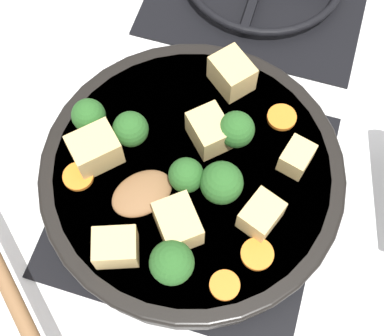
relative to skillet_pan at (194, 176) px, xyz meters
name	(u,v)px	position (x,y,z in m)	size (l,w,h in m)	color
ground_plane	(192,194)	(0.00, 0.00, -0.06)	(2.40, 2.40, 0.00)	white
front_burner_grate	(192,190)	(0.00, 0.00, -0.04)	(0.31, 0.31, 0.03)	black
skillet_pan	(194,176)	(0.00, 0.00, 0.00)	(0.44, 0.34, 0.05)	black
wooden_spoon	(61,238)	(-0.11, -0.12, 0.03)	(0.25, 0.25, 0.02)	brown
tofu_cube_center_large	(261,215)	(0.08, -0.04, 0.04)	(0.04, 0.03, 0.03)	#DBB770
tofu_cube_near_handle	(297,157)	(0.10, 0.04, 0.04)	(0.04, 0.03, 0.03)	#DBB770
tofu_cube_east_chunk	(116,247)	(-0.05, -0.11, 0.04)	(0.04, 0.03, 0.03)	#DBB770
tofu_cube_west_chunk	(178,224)	(0.00, -0.07, 0.04)	(0.05, 0.04, 0.04)	#DBB770
tofu_cube_back_piece	(209,131)	(0.01, 0.04, 0.04)	(0.05, 0.04, 0.04)	#DBB770
tofu_cube_front_piece	(95,150)	(-0.10, -0.02, 0.04)	(0.05, 0.04, 0.04)	#DBB770
tofu_cube_mid_small	(232,73)	(0.01, 0.12, 0.04)	(0.05, 0.04, 0.04)	#DBB770
broccoli_floret_near_spoon	(222,183)	(0.04, -0.02, 0.05)	(0.05, 0.05, 0.05)	#709956
broccoli_floret_center_top	(131,129)	(-0.07, 0.01, 0.05)	(0.04, 0.04, 0.05)	#709956
broccoli_floret_east_rim	(172,263)	(0.01, -0.11, 0.05)	(0.04, 0.04, 0.05)	#709956
broccoli_floret_west_rim	(187,176)	(0.00, -0.02, 0.05)	(0.04, 0.04, 0.04)	#709956
broccoli_floret_north_edge	(236,130)	(0.03, 0.04, 0.05)	(0.04, 0.04, 0.05)	#709956
broccoli_floret_south_cluster	(89,116)	(-0.12, 0.02, 0.05)	(0.04, 0.04, 0.04)	#709956
carrot_slice_orange_thin	(282,117)	(0.08, 0.09, 0.02)	(0.03, 0.03, 0.01)	orange
carrot_slice_near_center	(257,254)	(0.09, -0.07, 0.02)	(0.03, 0.03, 0.01)	orange
carrot_slice_edge_slice	(225,285)	(0.07, -0.11, 0.02)	(0.03, 0.03, 0.01)	orange
carrot_slice_under_broccoli	(78,176)	(-0.12, -0.05, 0.02)	(0.03, 0.03, 0.01)	orange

